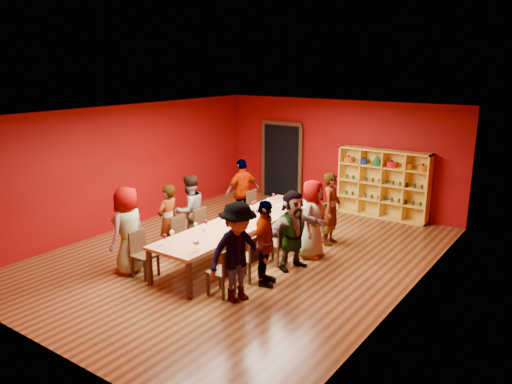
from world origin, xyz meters
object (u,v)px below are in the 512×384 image
tasting_table (242,223)px  shelving_unit (384,180)px  person_left_1 (168,220)px  chair_person_left_4 (255,206)px  person_left_4 (243,191)px  person_right_4 (331,209)px  chair_person_right_0 (225,269)px  chair_person_right_3 (298,231)px  wine_bottle (290,198)px  chair_person_left_2 (204,227)px  chair_person_right_1 (251,256)px  chair_person_right_4 (318,220)px  person_left_2 (190,210)px  spittoon_bowl (236,223)px  person_right_2 (293,230)px  person_right_1 (265,243)px  chair_person_left_1 (182,235)px  chair_person_left_0 (142,251)px  person_left_0 (128,230)px  person_right_3 (312,219)px  chair_person_right_2 (279,241)px  person_right_0 (238,252)px

tasting_table → shelving_unit: (1.40, 4.32, 0.28)m
person_left_1 → chair_person_left_4: bearing=168.5°
person_left_4 → person_right_4: size_ratio=1.01×
chair_person_right_0 → chair_person_right_3: 2.49m
chair_person_right_0 → wine_bottle: wine_bottle is taller
chair_person_left_2 → chair_person_left_4: same height
chair_person_left_2 → chair_person_right_1: (1.82, -0.77, 0.00)m
person_left_4 → chair_person_right_4: size_ratio=1.86×
person_left_2 → wine_bottle: (1.36, 2.01, 0.06)m
person_right_4 → spittoon_bowl: person_right_4 is taller
shelving_unit → person_left_4: 3.72m
person_right_2 → person_right_4: size_ratio=0.97×
person_right_1 → chair_person_right_4: bearing=-13.3°
person_right_2 → person_left_1: bearing=127.2°
chair_person_left_1 → spittoon_bowl: bearing=27.7°
chair_person_left_1 → chair_person_right_3: 2.45m
person_left_2 → chair_person_right_3: size_ratio=1.79×
person_right_1 → chair_person_right_0: bearing=138.2°
chair_person_left_0 → chair_person_right_0: (1.82, 0.25, 0.00)m
person_left_0 → person_left_4: 3.73m
person_left_2 → person_right_1: bearing=84.6°
chair_person_left_1 → person_right_3: 2.73m
chair_person_right_1 → chair_person_right_2: bearing=90.0°
person_left_4 → person_right_2: person_left_4 is taller
shelving_unit → wine_bottle: shelving_unit is taller
chair_person_left_2 → chair_person_right_3: bearing=27.5°
shelving_unit → chair_person_left_4: (-2.31, -2.56, -0.49)m
chair_person_left_0 → person_right_0: size_ratio=0.51×
chair_person_left_1 → spittoon_bowl: size_ratio=3.13×
chair_person_left_0 → chair_person_right_3: 3.29m
chair_person_left_2 → person_right_1: (2.13, -0.77, 0.31)m
chair_person_left_4 → person_right_0: bearing=-58.7°
person_left_1 → person_right_3: (2.53, 1.64, 0.06)m
person_left_1 → person_left_2: (-0.02, 0.70, 0.03)m
chair_person_left_0 → person_left_0: size_ratio=0.52×
person_left_2 → person_right_4: size_ratio=0.98×
person_left_4 → chair_person_right_2: person_left_4 is taller
wine_bottle → spittoon_bowl: bearing=-88.8°
chair_person_right_0 → person_left_4: bearing=122.4°
person_left_1 → spittoon_bowl: person_left_1 is taller
person_left_4 → person_right_1: bearing=63.9°
shelving_unit → chair_person_left_0: shelving_unit is taller
chair_person_left_2 → chair_person_right_0: 2.38m
spittoon_bowl → chair_person_left_4: bearing=115.6°
chair_person_right_2 → chair_person_right_4: (0.00, 1.67, 0.00)m
shelving_unit → chair_person_right_3: shelving_unit is taller
person_left_1 → chair_person_right_4: size_ratio=1.71×
chair_person_left_2 → chair_person_left_4: size_ratio=1.00×
chair_person_left_4 → wine_bottle: wine_bottle is taller
person_left_2 → person_right_2: person_left_2 is taller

